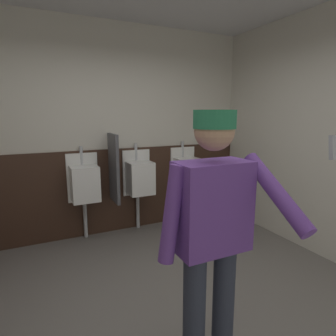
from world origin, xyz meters
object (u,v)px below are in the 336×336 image
urinal_left (84,183)px  person (212,227)px  urinal_middle (139,177)px  cell_phone (335,147)px  urinal_right (186,173)px

urinal_left → person: size_ratio=0.74×
urinal_left → urinal_middle: same height
urinal_left → urinal_middle: size_ratio=1.00×
person → cell_phone: 0.78m
urinal_left → person: 2.40m
urinal_right → person: bearing=-115.9°
urinal_left → cell_phone: 3.03m
urinal_middle → urinal_right: (0.75, 0.00, 0.00)m
urinal_middle → person: person is taller
urinal_left → urinal_right: 1.50m
person → cell_phone: person is taller
urinal_left → cell_phone: size_ratio=11.27×
urinal_right → urinal_left: bearing=180.0°
urinal_left → cell_phone: bearing=-77.2°
urinal_middle → person: 2.41m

